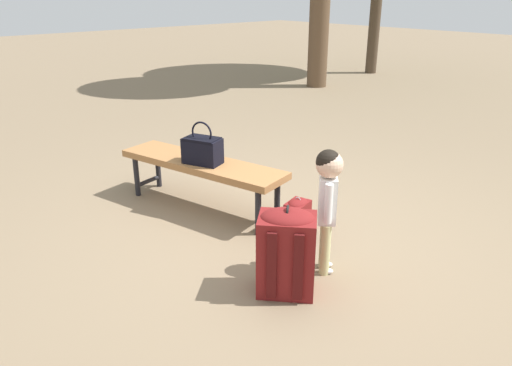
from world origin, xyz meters
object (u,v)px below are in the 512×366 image
(child_standing, at_px, (328,193))
(backpack_small, at_px, (298,217))
(backpack_large, at_px, (287,249))
(park_bench, at_px, (202,167))
(handbag, at_px, (202,149))

(child_standing, bearing_deg, backpack_small, 153.95)
(backpack_large, bearing_deg, park_bench, 164.96)
(park_bench, distance_m, backpack_large, 1.47)
(backpack_large, xyz_separation_m, backpack_small, (-0.47, 0.60, -0.14))
(park_bench, height_order, child_standing, child_standing)
(handbag, bearing_deg, backpack_large, -14.50)
(child_standing, bearing_deg, handbag, -178.99)
(park_bench, xyz_separation_m, backpack_small, (0.95, 0.22, -0.22))
(handbag, relative_size, backpack_large, 0.60)
(handbag, bearing_deg, child_standing, 1.01)
(child_standing, relative_size, backpack_large, 1.45)
(park_bench, distance_m, handbag, 0.20)
(park_bench, bearing_deg, backpack_small, 13.26)
(backpack_small, bearing_deg, backpack_large, -52.34)
(child_standing, xyz_separation_m, backpack_large, (-0.01, -0.37, -0.29))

